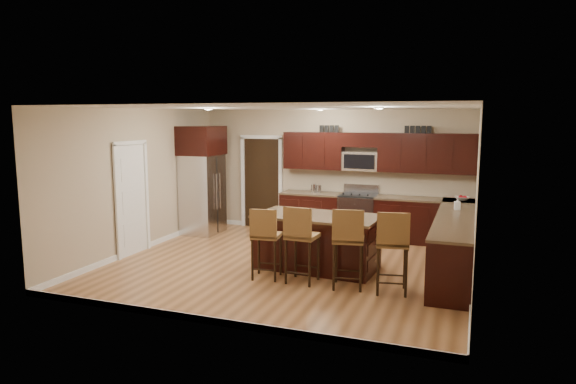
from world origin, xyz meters
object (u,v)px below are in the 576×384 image
at_px(island, 317,243).
at_px(stool_extra, 393,243).
at_px(stool_right, 348,239).
at_px(refrigerator, 202,179).
at_px(stool_mid, 301,235).
at_px(range, 358,216).
at_px(stool_left, 265,235).

xyz_separation_m(island, stool_extra, (1.38, -0.85, 0.33)).
xyz_separation_m(stool_right, refrigerator, (-3.87, 2.54, 0.45)).
bearing_deg(refrigerator, stool_mid, -39.10).
bearing_deg(stool_extra, range, 100.13).
distance_m(stool_left, refrigerator, 3.63).
xyz_separation_m(stool_mid, refrigerator, (-3.13, 2.55, 0.46)).
height_order(island, stool_right, stool_right).
bearing_deg(stool_extra, refrigerator, 140.42).
xyz_separation_m(island, stool_right, (0.73, -0.85, 0.33)).
distance_m(range, refrigerator, 3.46).
height_order(range, refrigerator, refrigerator).
xyz_separation_m(range, stool_extra, (1.22, -3.30, 0.29)).
height_order(stool_left, stool_right, stool_right).
xyz_separation_m(stool_mid, stool_extra, (1.39, 0.00, 0.01)).
distance_m(island, stool_left, 1.07).
xyz_separation_m(range, refrigerator, (-3.30, -0.75, 0.74)).
xyz_separation_m(range, stool_left, (-0.75, -3.29, 0.24)).
distance_m(refrigerator, stool_extra, 5.21).
distance_m(stool_mid, stool_right, 0.74).
distance_m(stool_right, refrigerator, 4.66).
relative_size(island, stool_left, 1.86).
bearing_deg(refrigerator, island, -28.32).
relative_size(stool_left, stool_mid, 0.95).
relative_size(island, stool_extra, 1.74).
bearing_deg(stool_right, refrigerator, 136.48).
xyz_separation_m(stool_mid, stool_right, (0.74, 0.00, 0.01)).
relative_size(range, refrigerator, 0.47).
distance_m(island, stool_right, 1.17).
distance_m(stool_left, stool_right, 1.33).
height_order(refrigerator, stool_extra, refrigerator).
bearing_deg(stool_right, stool_left, 169.60).
height_order(island, stool_mid, stool_mid).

